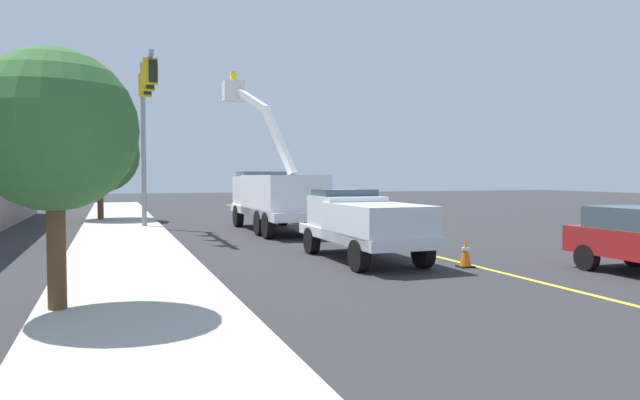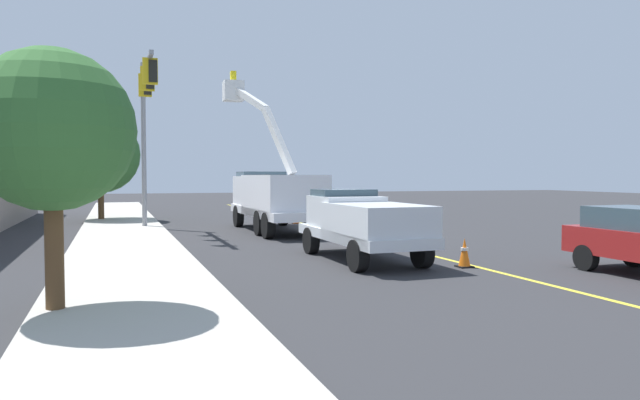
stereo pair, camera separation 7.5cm
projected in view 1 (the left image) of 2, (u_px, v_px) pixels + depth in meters
The scene contains 12 objects.
ground at pixel (332, 231), 25.77m from camera, with size 120.00×120.00×0.00m, color #2D2D30.
sidewalk_far_side at pixel (124, 237), 22.70m from camera, with size 60.00×3.60×0.12m, color #B2ADA3.
lane_centre_stripe at pixel (332, 231), 25.77m from camera, with size 50.00×0.16×0.01m, color yellow.
utility_bucket_truck at pixel (274, 195), 25.61m from camera, with size 8.32×3.58×7.29m.
service_pickup_truck at pixel (363, 222), 16.71m from camera, with size 5.70×2.42×2.06m.
passing_minivan at pixel (331, 201), 34.64m from camera, with size 4.89×2.15×1.69m.
traffic_cone_leading at pixel (465, 253), 15.49m from camera, with size 0.40×0.40×0.80m.
traffic_cone_mid_front at pixel (339, 228), 23.12m from camera, with size 0.40×0.40×0.71m.
traffic_cone_mid_rear at pixel (296, 216), 29.44m from camera, with size 0.40×0.40×0.85m.
traffic_signal_mast at pixel (146, 107), 24.90m from camera, with size 6.40×0.75×7.79m.
street_tree_left at pixel (54, 131), 10.01m from camera, with size 2.88×2.88×4.73m.
street_tree_right at pixel (100, 155), 31.11m from camera, with size 4.21×4.21×5.76m.
Camera 1 is at (-24.38, 8.13, 2.48)m, focal length 32.04 mm.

